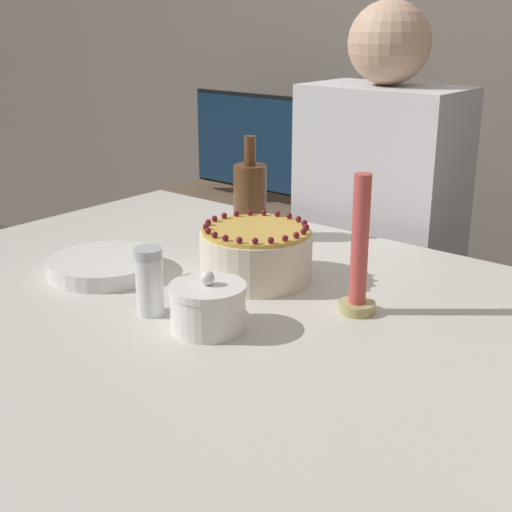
{
  "coord_description": "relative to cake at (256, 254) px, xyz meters",
  "views": [
    {
      "loc": [
        0.73,
        -0.85,
        1.23
      ],
      "look_at": [
        -0.1,
        0.16,
        0.78
      ],
      "focal_mm": 50.0,
      "sensor_mm": 36.0,
      "label": 1
    }
  ],
  "objects": [
    {
      "name": "sugar_bowl",
      "position": [
        0.09,
        -0.23,
        -0.01
      ],
      "size": [
        0.13,
        0.13,
        0.1
      ],
      "color": "white",
      "rests_on": "dining_table"
    },
    {
      "name": "bottle",
      "position": [
        -0.19,
        0.2,
        0.04
      ],
      "size": [
        0.08,
        0.08,
        0.23
      ],
      "color": "brown",
      "rests_on": "dining_table"
    },
    {
      "name": "candle",
      "position": [
        0.24,
        -0.01,
        0.05
      ],
      "size": [
        0.06,
        0.06,
        0.24
      ],
      "color": "tan",
      "rests_on": "dining_table"
    },
    {
      "name": "tv_monitor",
      "position": [
        -0.8,
        0.94,
        -0.01
      ],
      "size": [
        0.51,
        0.1,
        0.38
      ],
      "color": "black",
      "rests_on": "side_cabinet"
    },
    {
      "name": "dining_table",
      "position": [
        0.1,
        -0.16,
        -0.14
      ],
      "size": [
        1.58,
        1.09,
        0.73
      ],
      "color": "beige",
      "rests_on": "ground_plane"
    },
    {
      "name": "cake",
      "position": [
        0.0,
        0.0,
        0.0
      ],
      "size": [
        0.22,
        0.22,
        0.11
      ],
      "color": "#EFE5CC",
      "rests_on": "dining_table"
    },
    {
      "name": "sugar_shaker",
      "position": [
        -0.03,
        -0.25,
        0.01
      ],
      "size": [
        0.05,
        0.05,
        0.12
      ],
      "color": "white",
      "rests_on": "dining_table"
    },
    {
      "name": "person_man_blue_shirt",
      "position": [
        -0.07,
        0.59,
        -0.23
      ],
      "size": [
        0.4,
        0.34,
        1.26
      ],
      "rotation": [
        0.0,
        0.0,
        3.14
      ],
      "color": "#473D33",
      "rests_on": "ground_plane"
    },
    {
      "name": "plate_stack",
      "position": [
        -0.25,
        -0.17,
        -0.04
      ],
      "size": [
        0.23,
        0.23,
        0.03
      ],
      "color": "white",
      "rests_on": "dining_table"
    },
    {
      "name": "side_cabinet",
      "position": [
        -0.8,
        0.93,
        -0.49
      ],
      "size": [
        0.76,
        0.53,
        0.58
      ],
      "color": "brown",
      "rests_on": "ground_plane"
    }
  ]
}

